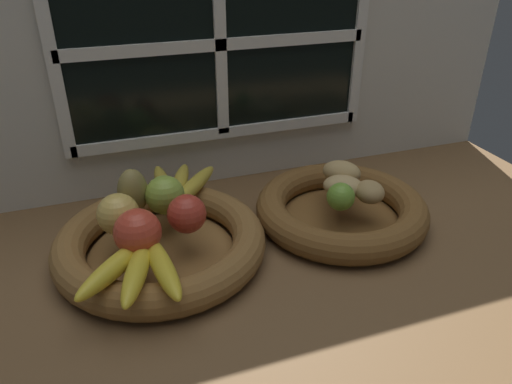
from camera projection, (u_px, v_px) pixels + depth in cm
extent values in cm
cube|color=brown|center=(265.00, 251.00, 90.21)|extent=(140.00, 90.00, 3.00)
cube|color=silver|center=(218.00, 59.00, 101.08)|extent=(140.00, 3.00, 55.00)
cube|color=black|center=(219.00, 44.00, 97.82)|extent=(64.00, 0.80, 38.00)
cube|color=white|center=(220.00, 44.00, 97.33)|extent=(2.40, 1.20, 38.00)
cube|color=white|center=(220.00, 44.00, 97.33)|extent=(64.00, 1.20, 2.40)
cube|color=white|center=(52.00, 57.00, 88.15)|extent=(2.40, 1.20, 40.40)
cube|color=white|center=(360.00, 34.00, 106.50)|extent=(2.40, 1.20, 40.40)
cube|color=white|center=(223.00, 132.00, 106.48)|extent=(64.00, 1.20, 2.40)
cylinder|color=brown|center=(162.00, 253.00, 86.26)|extent=(25.75, 25.75, 1.00)
torus|color=brown|center=(161.00, 242.00, 85.10)|extent=(37.25, 37.25, 5.84)
cylinder|color=brown|center=(340.00, 219.00, 96.50)|extent=(22.94, 22.94, 1.00)
torus|color=brown|center=(341.00, 208.00, 95.34)|extent=(33.82, 33.82, 5.84)
sphere|color=#B73828|center=(187.00, 214.00, 81.48)|extent=(6.72, 6.72, 6.72)
sphere|color=#8CAD3D|center=(165.00, 195.00, 86.79)|extent=(7.13, 7.13, 7.13)
sphere|color=#CC422D|center=(138.00, 232.00, 75.79)|extent=(7.58, 7.58, 7.58)
sphere|color=#DBB756|center=(118.00, 214.00, 80.98)|extent=(7.15, 7.15, 7.15)
ellipsoid|color=olive|center=(133.00, 192.00, 86.30)|extent=(7.70, 7.80, 8.70)
ellipsoid|color=gold|center=(115.00, 267.00, 71.69)|extent=(13.82, 14.27, 3.13)
ellipsoid|color=gold|center=(138.00, 270.00, 71.03)|extent=(8.33, 16.85, 3.13)
ellipsoid|color=gold|center=(162.00, 266.00, 71.73)|extent=(4.95, 16.97, 3.13)
sphere|color=brown|center=(148.00, 238.00, 78.36)|extent=(2.82, 2.82, 2.82)
ellipsoid|color=gold|center=(194.00, 186.00, 94.39)|extent=(13.32, 15.52, 2.92)
ellipsoid|color=gold|center=(179.00, 185.00, 94.84)|extent=(8.62, 17.55, 2.92)
ellipsoid|color=gold|center=(164.00, 186.00, 94.42)|extent=(2.94, 17.59, 2.92)
sphere|color=brown|center=(172.00, 207.00, 87.14)|extent=(2.63, 2.63, 2.63)
ellipsoid|color=tan|center=(342.00, 172.00, 97.60)|extent=(9.52, 9.47, 4.68)
ellipsoid|color=tan|center=(343.00, 186.00, 92.95)|extent=(9.70, 9.17, 4.08)
ellipsoid|color=#A38451|center=(370.00, 192.00, 90.97)|extent=(5.88, 6.54, 4.12)
sphere|color=#6B9E33|center=(341.00, 197.00, 88.18)|extent=(5.22, 5.22, 5.22)
cone|color=red|center=(354.00, 191.00, 93.71)|extent=(11.32, 2.66, 1.75)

